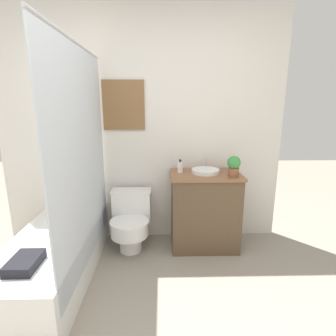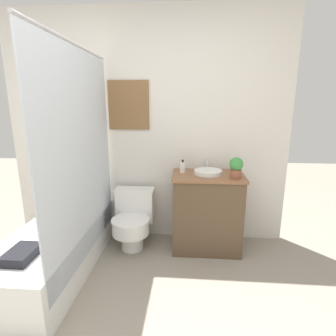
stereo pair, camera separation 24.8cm
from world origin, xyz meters
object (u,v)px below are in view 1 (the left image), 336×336
object	(u,v)px
potted_plant	(234,165)
toilet	(131,220)
soap_bottle	(180,167)
sink	(205,171)

from	to	relation	value
potted_plant	toilet	bearing A→B (deg)	174.42
soap_bottle	potted_plant	distance (m)	0.54
sink	potted_plant	distance (m)	0.30
sink	soap_bottle	world-z (taller)	soap_bottle
toilet	soap_bottle	xyz separation A→B (m)	(0.53, 0.06, 0.57)
sink	potted_plant	bearing A→B (deg)	-28.99
sink	soap_bottle	size ratio (longest dim) A/B	2.33
toilet	soap_bottle	bearing A→B (deg)	6.58
soap_bottle	sink	bearing A→B (deg)	-4.84
sink	toilet	bearing A→B (deg)	-177.19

